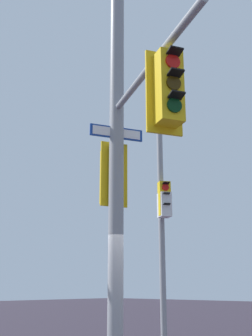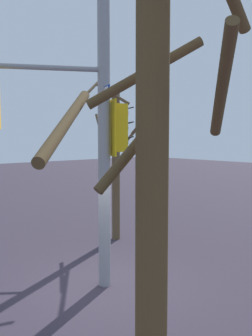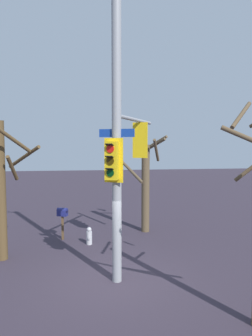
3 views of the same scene
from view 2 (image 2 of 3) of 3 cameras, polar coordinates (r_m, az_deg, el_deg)
The scene contains 4 objects.
ground_plane at distance 9.33m, azimuth -3.00°, elevation -17.43°, with size 80.00×80.00×0.00m, color #342C38.
main_signal_pole_assembly at distance 8.69m, azimuth -5.56°, elevation 12.66°, with size 3.86×4.41×9.20m.
bare_tree_behind_pole at distance 4.34m, azimuth 3.85°, elevation -4.92°, with size 2.57×2.58×5.90m.
bare_tree_across_street at distance 12.88m, azimuth -1.51°, elevation 1.62°, with size 2.58×2.58×5.67m.
Camera 2 is at (-5.29, -6.82, 3.54)m, focal length 40.63 mm.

